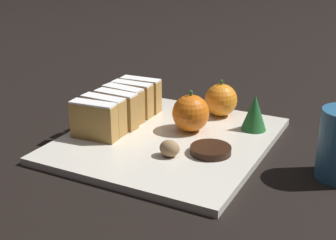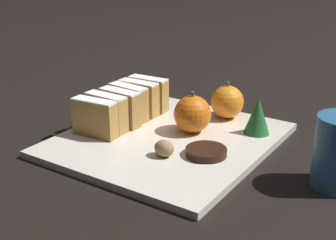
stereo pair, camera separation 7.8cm
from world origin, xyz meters
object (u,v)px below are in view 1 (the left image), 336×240
object	(u,v)px
orange_far	(191,113)
walnut	(170,148)
chocolate_cookie	(211,150)
orange_near	(221,100)

from	to	relation	value
orange_far	walnut	xyz separation A→B (m)	(0.02, -0.11, -0.02)
walnut	chocolate_cookie	world-z (taller)	walnut
chocolate_cookie	walnut	bearing A→B (deg)	-143.73
walnut	orange_near	bearing A→B (deg)	89.07
orange_far	walnut	bearing A→B (deg)	-82.08
chocolate_cookie	orange_far	bearing A→B (deg)	133.50
orange_near	walnut	world-z (taller)	orange_near
orange_far	chocolate_cookie	size ratio (longest dim) A/B	1.13
walnut	chocolate_cookie	size ratio (longest dim) A/B	0.50
orange_near	orange_far	size ratio (longest dim) A/B	0.96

